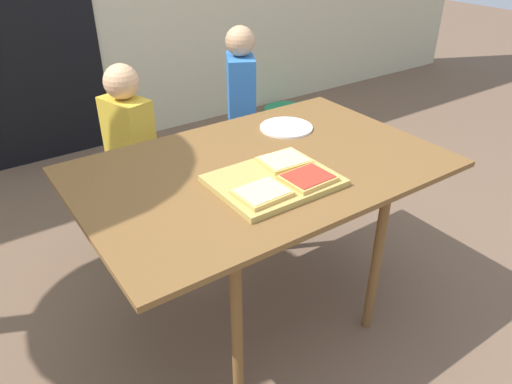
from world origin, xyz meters
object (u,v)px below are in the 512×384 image
(cutting_board, at_px, (274,181))
(pizza_slice_near_right, at_px, (308,178))
(child_left, at_px, (131,150))
(pizza_slice_near_left, at_px, (262,193))
(pizza_slice_far_right, at_px, (284,161))
(plate_white_right, at_px, (286,127))
(child_right, at_px, (241,111))
(garden_hose_coil, at_px, (287,111))
(dining_table, at_px, (261,180))

(cutting_board, height_order, pizza_slice_near_right, pizza_slice_near_right)
(cutting_board, bearing_deg, child_left, 100.47)
(pizza_slice_near_left, bearing_deg, child_left, 94.09)
(pizza_slice_far_right, height_order, plate_white_right, pizza_slice_far_right)
(cutting_board, relative_size, pizza_slice_near_right, 2.42)
(cutting_board, xyz_separation_m, pizza_slice_far_right, (0.10, 0.07, 0.02))
(pizza_slice_near_left, xyz_separation_m, child_left, (-0.07, 0.99, -0.22))
(cutting_board, xyz_separation_m, plate_white_right, (0.33, 0.36, -0.01))
(child_right, distance_m, garden_hose_coil, 1.67)
(cutting_board, height_order, child_right, child_right)
(plate_white_right, relative_size, child_left, 0.23)
(garden_hose_coil, bearing_deg, pizza_slice_far_right, -128.79)
(pizza_slice_near_left, relative_size, child_left, 0.17)
(pizza_slice_near_right, bearing_deg, garden_hose_coil, 53.06)
(pizza_slice_near_right, bearing_deg, plate_white_right, 60.47)
(pizza_slice_near_right, relative_size, garden_hose_coil, 0.42)
(cutting_board, relative_size, pizza_slice_far_right, 2.38)
(cutting_board, bearing_deg, garden_hose_coil, 50.48)
(plate_white_right, distance_m, child_right, 0.65)
(pizza_slice_far_right, bearing_deg, pizza_slice_near_right, -94.90)
(pizza_slice_near_right, relative_size, child_right, 0.16)
(pizza_slice_near_right, bearing_deg, child_right, 68.53)
(pizza_slice_far_right, height_order, child_left, child_left)
(pizza_slice_far_right, bearing_deg, cutting_board, -144.58)
(dining_table, xyz_separation_m, pizza_slice_far_right, (0.05, -0.07, 0.10))
(child_left, xyz_separation_m, child_right, (0.67, 0.04, 0.04))
(cutting_board, xyz_separation_m, child_left, (-0.17, 0.92, -0.20))
(pizza_slice_near_left, relative_size, garden_hose_coil, 0.42)
(cutting_board, distance_m, pizza_slice_near_left, 0.12)
(plate_white_right, distance_m, garden_hose_coil, 2.24)
(child_left, distance_m, garden_hose_coil, 2.19)
(pizza_slice_near_left, height_order, pizza_slice_far_right, same)
(dining_table, xyz_separation_m, cutting_board, (-0.05, -0.14, 0.08))
(pizza_slice_near_left, xyz_separation_m, plate_white_right, (0.43, 0.43, -0.03))
(pizza_slice_near_left, height_order, pizza_slice_near_right, same)
(pizza_slice_far_right, relative_size, garden_hose_coil, 0.43)
(dining_table, distance_m, pizza_slice_near_left, 0.28)
(pizza_slice_far_right, bearing_deg, dining_table, 125.28)
(pizza_slice_near_left, height_order, garden_hose_coil, pizza_slice_near_left)
(dining_table, height_order, pizza_slice_far_right, pizza_slice_far_right)
(pizza_slice_near_right, height_order, child_left, child_left)
(pizza_slice_near_right, distance_m, child_right, 1.14)
(pizza_slice_far_right, relative_size, plate_white_right, 0.76)
(pizza_slice_near_left, distance_m, plate_white_right, 0.61)
(dining_table, bearing_deg, garden_hose_coil, 49.26)
(child_right, relative_size, garden_hose_coil, 2.59)
(dining_table, relative_size, pizza_slice_near_right, 7.96)
(pizza_slice_far_right, xyz_separation_m, child_right, (0.40, 0.90, -0.18))
(child_left, distance_m, child_right, 0.67)
(dining_table, xyz_separation_m, pizza_slice_near_right, (0.04, -0.22, 0.10))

